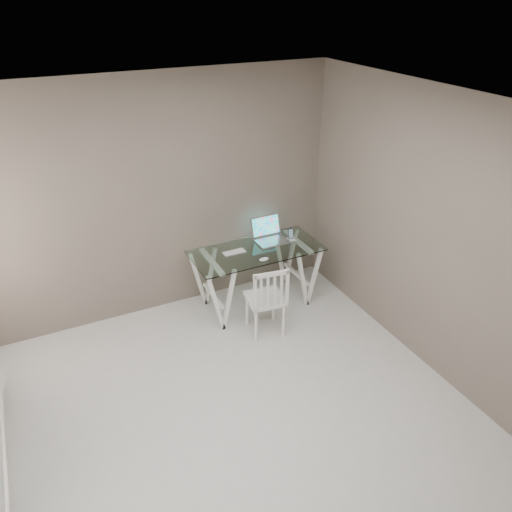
% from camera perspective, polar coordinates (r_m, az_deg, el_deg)
% --- Properties ---
extents(room, '(4.50, 4.52, 2.71)m').
position_cam_1_polar(room, '(3.50, -1.64, -0.70)').
color(room, beige).
rests_on(room, ground).
extents(desk, '(1.50, 0.70, 0.75)m').
position_cam_1_polar(desk, '(5.89, 0.03, -2.40)').
color(desk, silver).
rests_on(desk, ground).
extents(chair, '(0.44, 0.44, 0.86)m').
position_cam_1_polar(chair, '(5.36, 1.32, -4.81)').
color(chair, white).
rests_on(chair, ground).
extents(laptop, '(0.38, 0.34, 0.26)m').
position_cam_1_polar(laptop, '(5.92, 1.53, 2.47)').
color(laptop, '#BCBBC0').
rests_on(laptop, desk).
extents(keyboard, '(0.28, 0.12, 0.01)m').
position_cam_1_polar(keyboard, '(5.66, -2.52, 0.44)').
color(keyboard, silver).
rests_on(keyboard, desk).
extents(mouse, '(0.11, 0.07, 0.04)m').
position_cam_1_polar(mouse, '(5.48, 0.92, -0.37)').
color(mouse, silver).
rests_on(mouse, desk).
extents(phone_dock, '(0.08, 0.08, 0.14)m').
position_cam_1_polar(phone_dock, '(5.93, 4.00, 2.20)').
color(phone_dock, white).
rests_on(phone_dock, desk).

